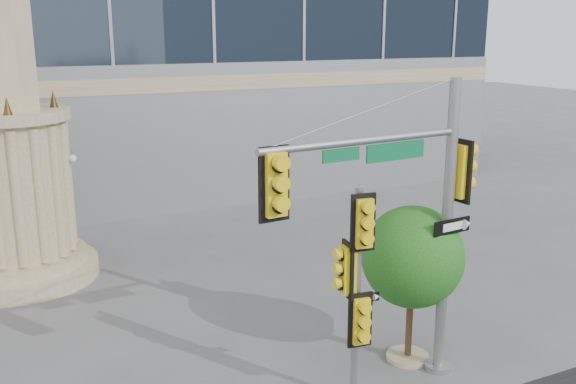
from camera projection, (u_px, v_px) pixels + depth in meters
name	position (u px, v px, depth m)	size (l,w,h in m)	color
ground	(347.00, 373.00, 14.05)	(120.00, 120.00, 0.00)	#545456
monument	(4.00, 95.00, 18.05)	(4.40, 4.40, 16.60)	#9B8A69
main_signal_pole	(406.00, 204.00, 12.66)	(4.96, 0.89, 6.39)	slate
secondary_signal_pole	(357.00, 282.00, 12.25)	(0.77, 0.63, 4.46)	slate
street_tree	(414.00, 260.00, 14.10)	(2.31, 2.26, 3.61)	#9B8A69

